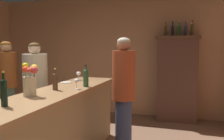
# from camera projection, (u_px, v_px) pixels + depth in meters

# --- Properties ---
(wall_back) EXTENTS (5.62, 0.12, 2.74)m
(wall_back) POSITION_uv_depth(u_px,v_px,m) (108.00, 55.00, 5.89)
(wall_back) COLOR tan
(wall_back) RESTS_ON ground
(bar_counter) EXTENTS (0.65, 3.10, 1.01)m
(bar_counter) POSITION_uv_depth(u_px,v_px,m) (51.00, 133.00, 3.04)
(bar_counter) COLOR #907651
(bar_counter) RESTS_ON ground
(display_cabinet) EXTENTS (0.89, 0.41, 1.79)m
(display_cabinet) POSITION_uv_depth(u_px,v_px,m) (177.00, 77.00, 5.16)
(display_cabinet) COLOR #4F3026
(display_cabinet) RESTS_ON ground
(wine_bottle_pinot) EXTENTS (0.07, 0.07, 0.31)m
(wine_bottle_pinot) POSITION_uv_depth(u_px,v_px,m) (86.00, 77.00, 3.44)
(wine_bottle_pinot) COLOR #264A2A
(wine_bottle_pinot) RESTS_ON bar_counter
(wine_bottle_chardonnay) EXTENTS (0.07, 0.07, 0.28)m
(wine_bottle_chardonnay) POSITION_uv_depth(u_px,v_px,m) (55.00, 80.00, 3.18)
(wine_bottle_chardonnay) COLOR #452D1F
(wine_bottle_chardonnay) RESTS_ON bar_counter
(wine_bottle_rose) EXTENTS (0.06, 0.06, 0.33)m
(wine_bottle_rose) POSITION_uv_depth(u_px,v_px,m) (4.00, 91.00, 2.30)
(wine_bottle_rose) COLOR black
(wine_bottle_rose) RESTS_ON bar_counter
(wine_glass_rear) EXTENTS (0.07, 0.07, 0.14)m
(wine_glass_rear) POSITION_uv_depth(u_px,v_px,m) (77.00, 81.00, 3.24)
(wine_glass_rear) COLOR white
(wine_glass_rear) RESTS_ON bar_counter
(wine_glass_spare) EXTENTS (0.08, 0.08, 0.15)m
(wine_glass_spare) POSITION_uv_depth(u_px,v_px,m) (79.00, 74.00, 4.09)
(wine_glass_spare) COLOR white
(wine_glass_spare) RESTS_ON bar_counter
(flower_arrangement) EXTENTS (0.20, 0.16, 0.38)m
(flower_arrangement) POSITION_uv_depth(u_px,v_px,m) (30.00, 81.00, 2.78)
(flower_arrangement) COLOR tan
(flower_arrangement) RESTS_ON bar_counter
(cheese_plate) EXTENTS (0.17, 0.17, 0.01)m
(cheese_plate) POSITION_uv_depth(u_px,v_px,m) (66.00, 82.00, 3.82)
(cheese_plate) COLOR white
(cheese_plate) RESTS_ON bar_counter
(display_bottle_left) EXTENTS (0.06, 0.06, 0.30)m
(display_bottle_left) POSITION_uv_depth(u_px,v_px,m) (165.00, 30.00, 5.14)
(display_bottle_left) COLOR #4A2D14
(display_bottle_left) RESTS_ON display_cabinet
(display_bottle_midleft) EXTENTS (0.06, 0.06, 0.30)m
(display_bottle_midleft) POSITION_uv_depth(u_px,v_px,m) (173.00, 30.00, 5.10)
(display_bottle_midleft) COLOR black
(display_bottle_midleft) RESTS_ON display_cabinet
(display_bottle_center) EXTENTS (0.08, 0.08, 0.30)m
(display_bottle_center) POSITION_uv_depth(u_px,v_px,m) (179.00, 30.00, 5.06)
(display_bottle_center) COLOR #1E3718
(display_bottle_center) RESTS_ON display_cabinet
(display_bottle_midright) EXTENTS (0.06, 0.06, 0.30)m
(display_bottle_midright) POSITION_uv_depth(u_px,v_px,m) (186.00, 30.00, 5.02)
(display_bottle_midright) COLOR #252435
(display_bottle_midright) RESTS_ON display_cabinet
(display_bottle_right) EXTENTS (0.07, 0.07, 0.32)m
(display_bottle_right) POSITION_uv_depth(u_px,v_px,m) (192.00, 29.00, 4.98)
(display_bottle_right) COLOR #432F16
(display_bottle_right) RESTS_ON display_cabinet
(patron_near_entrance) EXTENTS (0.39, 0.39, 1.64)m
(patron_near_entrance) POSITION_uv_depth(u_px,v_px,m) (36.00, 89.00, 4.02)
(patron_near_entrance) COLOR #BA9E92
(patron_near_entrance) RESTS_ON ground
(patron_in_navy) EXTENTS (0.35, 0.35, 1.67)m
(patron_in_navy) POSITION_uv_depth(u_px,v_px,m) (7.00, 82.00, 4.52)
(patron_in_navy) COLOR #476254
(patron_in_navy) RESTS_ON ground
(bartender) EXTENTS (0.32, 0.32, 1.70)m
(bartender) POSITION_uv_depth(u_px,v_px,m) (124.00, 93.00, 3.38)
(bartender) COLOR navy
(bartender) RESTS_ON ground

